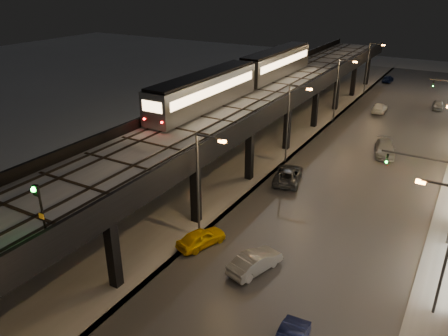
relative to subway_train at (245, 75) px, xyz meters
The scene contains 21 objects.
road_surface 18.07m from the subway_train, ahead, with size 17.00×120.00×0.06m, color #46474D.
under_viaduct_pavement 8.77m from the subway_train, 15.97° to the right, with size 11.00×120.00×0.06m, color #9FA1A8.
elevated_viaduct 5.39m from the subway_train, 57.15° to the right, with size 9.00×100.00×6.30m.
viaduct_trackbed 4.93m from the subway_train, 56.37° to the right, with size 8.40×100.00×0.32m.
viaduct_parapet_streetside 7.95m from the subway_train, 28.48° to the right, with size 0.30×100.00×1.10m, color black.
viaduct_parapet_far 4.43m from the subway_train, 116.47° to the right, with size 0.30×100.00×1.10m, color black.
streetlight_left_1 24.32m from the subway_train, 70.43° to the right, with size 2.57×0.28×9.00m.
streetlight_right_1 34.09m from the subway_train, 42.00° to the right, with size 2.56×0.28×9.00m.
streetlight_left_2 9.87m from the subway_train, 30.29° to the right, with size 2.57×0.28×9.00m.
streetlight_left_3 15.87m from the subway_train, 58.71° to the left, with size 2.57×0.28×9.00m.
streetlight_left_4 32.46m from the subway_train, 75.53° to the left, with size 2.57×0.28×9.00m.
traffic_light_rig_a 28.21m from the subway_train, 29.41° to the right, with size 6.10×0.34×7.00m.
subway_train is the anchor object (origin of this frame).
rail_signal 36.11m from the subway_train, 79.79° to the right, with size 0.37×0.44×3.22m.
car_taxi 26.42m from the subway_train, 69.95° to the right, with size 1.66×4.13×1.41m, color #F9C500.
car_near_white 29.10m from the subway_train, 60.65° to the right, with size 1.56×4.49×1.48m, color #8F949D.
car_mid_silver 15.71m from the subway_train, 43.03° to the right, with size 2.55×5.53×1.54m, color #33373D.
car_mid_dark 25.81m from the subway_train, 58.97° to the left, with size 1.94×4.76×1.38m, color white.
car_far_white 45.07m from the subway_train, 77.59° to the left, with size 1.59×3.95×1.34m, color #0B1438.
car_onc_white 19.04m from the subway_train, 11.06° to the left, with size 2.16×5.31×1.54m, color #919497.
car_onc_red 35.17m from the subway_train, 53.54° to the left, with size 1.55×3.85×1.31m, color gray.
Camera 1 is at (16.39, -12.32, 19.73)m, focal length 35.00 mm.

